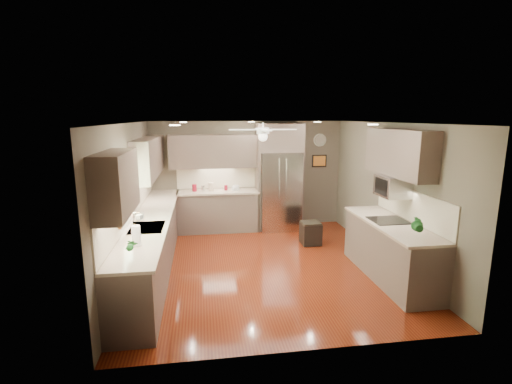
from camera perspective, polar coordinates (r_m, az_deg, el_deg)
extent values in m
plane|color=#4E150A|center=(6.75, 1.42, -11.16)|extent=(5.00, 5.00, 0.00)
plane|color=white|center=(6.23, 1.54, 10.58)|extent=(5.00, 5.00, 0.00)
plane|color=brown|center=(8.80, -1.31, 2.69)|extent=(4.50, 0.00, 4.50)
plane|color=brown|center=(4.02, 7.65, -8.23)|extent=(4.50, 0.00, 4.50)
plane|color=brown|center=(6.39, -18.83, -1.32)|extent=(0.00, 5.00, 5.00)
plane|color=brown|center=(7.10, 19.66, -0.12)|extent=(0.00, 5.00, 5.00)
cylinder|color=maroon|center=(8.49, -9.45, 0.64)|extent=(0.13, 0.13, 0.16)
cylinder|color=silver|center=(8.48, -8.13, 0.59)|extent=(0.10, 0.10, 0.13)
cylinder|color=#C5AD94|center=(8.51, -6.93, 0.80)|extent=(0.15, 0.15, 0.19)
cylinder|color=maroon|center=(8.53, -4.65, 0.67)|extent=(0.10, 0.10, 0.12)
imported|color=white|center=(6.23, -17.45, -3.64)|extent=(0.11, 0.11, 0.18)
imported|color=#18561E|center=(4.77, -18.66, -7.80)|extent=(0.14, 0.10, 0.27)
imported|color=#18561E|center=(5.65, 23.73, -4.71)|extent=(0.24, 0.21, 0.36)
imported|color=#C5AD94|center=(8.50, -3.16, 0.40)|extent=(0.27, 0.27, 0.05)
cube|color=brown|center=(6.70, -15.61, -7.66)|extent=(0.60, 4.70, 0.90)
cube|color=beige|center=(6.56, -15.71, -3.77)|extent=(0.65, 4.70, 0.04)
cube|color=beige|center=(6.54, -18.49, -1.46)|extent=(0.02, 4.70, 0.50)
cube|color=brown|center=(8.61, -5.84, -3.00)|extent=(1.85, 0.60, 0.90)
cube|color=beige|center=(8.49, -5.90, 0.04)|extent=(1.85, 0.65, 0.04)
cube|color=beige|center=(8.74, -6.03, 2.24)|extent=(1.85, 0.02, 0.50)
cube|color=brown|center=(4.71, -20.71, 1.27)|extent=(0.33, 1.20, 0.75)
cube|color=brown|center=(7.54, -16.15, 5.16)|extent=(0.33, 2.40, 0.75)
cube|color=brown|center=(8.51, -6.07, 6.23)|extent=(2.15, 0.33, 0.75)
cube|color=brown|center=(6.44, 21.10, 5.66)|extent=(0.33, 1.70, 0.75)
cube|color=#BFF2B2|center=(5.85, -19.73, 0.47)|extent=(0.01, 1.00, 0.80)
cube|color=brown|center=(5.78, -19.78, 4.67)|extent=(0.05, 1.12, 0.06)
cube|color=brown|center=(5.93, -19.21, -3.60)|extent=(0.05, 1.12, 0.06)
cube|color=brown|center=(5.33, -20.55, -0.60)|extent=(0.05, 0.06, 0.80)
cube|color=brown|center=(6.35, -18.60, 1.39)|extent=(0.05, 0.06, 0.80)
cube|color=silver|center=(5.94, -16.43, -5.36)|extent=(0.50, 0.70, 0.03)
cube|color=#262626|center=(5.95, -16.41, -5.69)|extent=(0.44, 0.62, 0.05)
cylinder|color=silver|center=(5.94, -18.41, -4.24)|extent=(0.02, 0.02, 0.24)
cylinder|color=silver|center=(5.90, -17.91, -3.10)|extent=(0.16, 0.02, 0.02)
cube|color=silver|center=(8.63, 3.61, 0.20)|extent=(0.92, 0.72, 1.82)
cube|color=black|center=(8.36, 4.07, -1.97)|extent=(0.88, 0.02, 0.02)
cube|color=black|center=(8.24, 4.14, 2.05)|extent=(0.01, 0.02, 1.00)
cylinder|color=silver|center=(8.18, 3.64, 2.00)|extent=(0.02, 0.02, 0.90)
cylinder|color=silver|center=(8.22, 4.74, 2.02)|extent=(0.02, 0.02, 0.90)
cube|color=brown|center=(8.53, 3.63, 8.37)|extent=(1.04, 0.60, 0.63)
cube|color=brown|center=(8.60, 0.27, 0.18)|extent=(0.06, 0.60, 1.82)
cube|color=brown|center=(8.80, 6.72, 0.36)|extent=(0.06, 0.60, 1.82)
cube|color=brown|center=(6.49, 19.92, -8.58)|extent=(0.65, 2.20, 0.90)
cube|color=beige|center=(6.34, 20.09, -4.59)|extent=(0.70, 2.20, 0.04)
cube|color=beige|center=(6.43, 22.85, -1.99)|extent=(0.02, 2.20, 0.50)
cube|color=black|center=(6.42, 19.69, -4.14)|extent=(0.56, 0.52, 0.01)
cube|color=silver|center=(6.48, 20.33, 0.84)|extent=(0.42, 0.55, 0.34)
cube|color=black|center=(6.39, 18.67, 0.79)|extent=(0.02, 0.40, 0.26)
cylinder|color=white|center=(6.52, 1.07, 10.28)|extent=(0.03, 0.03, 0.08)
cylinder|color=white|center=(6.53, 1.07, 9.40)|extent=(0.22, 0.22, 0.10)
sphere|color=white|center=(6.53, 1.07, 8.52)|extent=(0.16, 0.16, 0.16)
cube|color=white|center=(6.59, 4.11, 9.57)|extent=(0.48, 0.11, 0.01)
cube|color=white|center=(6.87, 0.58, 9.67)|extent=(0.11, 0.48, 0.01)
cube|color=white|center=(6.48, -2.03, 9.55)|extent=(0.48, 0.11, 0.01)
cube|color=white|center=(6.18, 1.61, 9.46)|extent=(0.11, 0.48, 0.01)
cylinder|color=white|center=(7.44, -11.12, 10.48)|extent=(0.14, 0.14, 0.01)
cylinder|color=white|center=(7.80, 9.45, 10.58)|extent=(0.14, 0.14, 0.01)
cylinder|color=white|center=(4.94, -12.40, 10.01)|extent=(0.14, 0.14, 0.01)
cylinder|color=white|center=(5.47, 17.54, 9.87)|extent=(0.14, 0.14, 0.01)
cylinder|color=white|center=(8.01, -0.72, 10.75)|extent=(0.14, 0.14, 0.01)
cylinder|color=white|center=(9.08, 9.80, 7.88)|extent=(0.30, 0.03, 0.30)
cylinder|color=silver|center=(9.07, 9.83, 7.87)|extent=(0.29, 0.00, 0.29)
cube|color=black|center=(9.12, 9.70, 4.74)|extent=(0.36, 0.03, 0.30)
cube|color=orange|center=(9.11, 9.73, 4.73)|extent=(0.30, 0.01, 0.24)
cube|color=black|center=(7.80, 8.39, -6.35)|extent=(0.39, 0.39, 0.43)
cube|color=black|center=(7.73, 8.44, -4.69)|extent=(0.37, 0.37, 0.03)
cylinder|color=white|center=(5.11, -17.96, -6.41)|extent=(0.11, 0.11, 0.27)
cylinder|color=silver|center=(5.10, -17.97, -6.30)|extent=(0.02, 0.02, 0.29)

